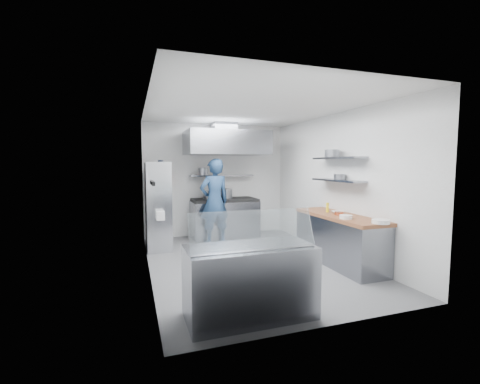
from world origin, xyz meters
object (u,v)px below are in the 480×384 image
object	(u,v)px
chef	(214,201)
wire_rack	(158,206)
display_case	(250,282)
gas_range	(224,219)

from	to	relation	value
chef	wire_rack	xyz separation A→B (m)	(-1.25, -0.05, -0.04)
chef	display_case	world-z (taller)	chef
gas_range	wire_rack	xyz separation A→B (m)	(-1.63, -0.57, 0.48)
chef	display_case	bearing A→B (deg)	71.27
display_case	wire_rack	bearing A→B (deg)	102.38
wire_rack	display_case	distance (m)	3.65
chef	wire_rack	size ratio (longest dim) A/B	1.04
gas_range	wire_rack	distance (m)	1.79
chef	display_case	distance (m)	3.65
gas_range	display_case	world-z (taller)	gas_range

